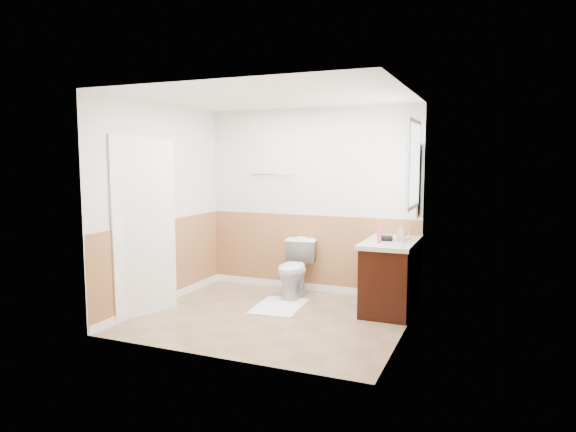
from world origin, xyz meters
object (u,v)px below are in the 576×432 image
at_px(toilet, 295,269).
at_px(bath_mat, 279,306).
at_px(vanity_cabinet, 391,277).
at_px(lotion_bottle, 379,234).
at_px(soap_dispenser, 401,233).

bearing_deg(toilet, bath_mat, -94.91).
bearing_deg(vanity_cabinet, bath_mat, -160.99).
bearing_deg(bath_mat, lotion_bottle, 8.10).
relative_size(toilet, lotion_bottle, 3.39).
bearing_deg(soap_dispenser, toilet, 173.67).
distance_m(bath_mat, soap_dispenser, 1.73).
height_order(toilet, bath_mat, toilet).
height_order(vanity_cabinet, lotion_bottle, lotion_bottle).
relative_size(bath_mat, vanity_cabinet, 0.73).
height_order(toilet, vanity_cabinet, vanity_cabinet).
xyz_separation_m(bath_mat, soap_dispenser, (1.40, 0.36, 0.94)).
distance_m(bath_mat, lotion_bottle, 1.53).
distance_m(lotion_bottle, soap_dispenser, 0.29).
height_order(vanity_cabinet, soap_dispenser, soap_dispenser).
bearing_deg(bath_mat, vanity_cabinet, 19.01).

